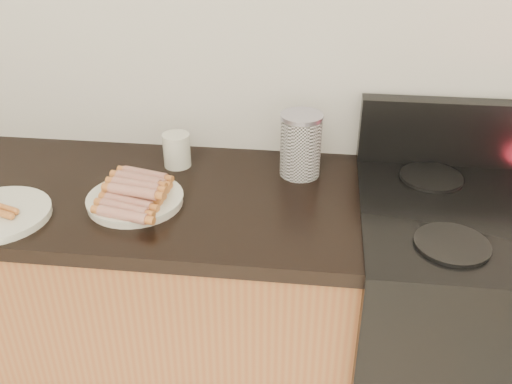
# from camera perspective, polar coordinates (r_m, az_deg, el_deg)

# --- Properties ---
(wall_back) EXTENTS (4.00, 0.04, 2.60)m
(wall_back) POSITION_cam_1_polar(r_m,az_deg,el_deg) (1.73, -2.69, 16.42)
(wall_back) COLOR silver
(wall_back) RESTS_ON ground
(cabinet_base) EXTENTS (2.20, 0.59, 0.86)m
(cabinet_base) POSITION_cam_1_polar(r_m,az_deg,el_deg) (2.10, -23.12, -10.35)
(cabinet_base) COLOR brown
(cabinet_base) RESTS_ON floor
(stove) EXTENTS (0.76, 0.65, 0.91)m
(stove) POSITION_cam_1_polar(r_m,az_deg,el_deg) (1.89, 20.94, -13.73)
(stove) COLOR black
(stove) RESTS_ON floor
(stove_panel) EXTENTS (0.76, 0.06, 0.20)m
(stove_panel) POSITION_cam_1_polar(r_m,az_deg,el_deg) (1.83, 22.29, 5.38)
(stove_panel) COLOR black
(stove_panel) RESTS_ON stove
(burner_near_left) EXTENTS (0.18, 0.18, 0.01)m
(burner_near_left) POSITION_cam_1_polar(r_m,az_deg,el_deg) (1.44, 19.01, -4.95)
(burner_near_left) COLOR black
(burner_near_left) RESTS_ON stove
(burner_far_left) EXTENTS (0.18, 0.18, 0.01)m
(burner_far_left) POSITION_cam_1_polar(r_m,az_deg,el_deg) (1.73, 17.12, 1.44)
(burner_far_left) COLOR black
(burner_far_left) RESTS_ON stove
(main_plate) EXTENTS (0.30, 0.30, 0.02)m
(main_plate) POSITION_cam_1_polar(r_m,az_deg,el_deg) (1.59, -11.96, -0.86)
(main_plate) COLOR silver
(main_plate) RESTS_ON counter_slab
(hotdog_pile) EXTENTS (0.14, 0.28, 0.05)m
(hotdog_pile) POSITION_cam_1_polar(r_m,az_deg,el_deg) (1.57, -12.08, 0.08)
(hotdog_pile) COLOR maroon
(hotdog_pile) RESTS_ON main_plate
(canister) EXTENTS (0.12, 0.12, 0.19)m
(canister) POSITION_cam_1_polar(r_m,az_deg,el_deg) (1.67, 4.49, 4.73)
(canister) COLOR white
(canister) RESTS_ON counter_slab
(mug) EXTENTS (0.10, 0.10, 0.10)m
(mug) POSITION_cam_1_polar(r_m,az_deg,el_deg) (1.75, -7.93, 4.17)
(mug) COLOR white
(mug) RESTS_ON counter_slab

